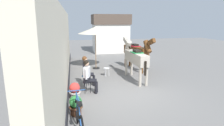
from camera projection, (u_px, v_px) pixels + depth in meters
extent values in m
plane|color=slate|center=(113.00, 74.00, 10.83)|extent=(40.00, 40.00, 0.00)
cube|color=beige|center=(63.00, 49.00, 8.54)|extent=(0.30, 14.00, 3.40)
cube|color=black|center=(65.00, 82.00, 8.87)|extent=(0.34, 14.00, 0.36)
cube|color=silver|center=(110.00, 38.00, 18.32)|extent=(3.20, 2.40, 2.60)
cube|color=brown|center=(110.00, 19.00, 17.94)|extent=(3.40, 2.60, 0.90)
cylinder|color=black|center=(87.00, 82.00, 7.96)|extent=(0.34, 0.34, 0.03)
cylinder|color=black|center=(91.00, 88.00, 8.00)|extent=(0.02, 0.02, 0.45)
cylinder|color=black|center=(86.00, 86.00, 8.14)|extent=(0.02, 0.02, 0.45)
cylinder|color=black|center=(85.00, 88.00, 7.90)|extent=(0.02, 0.02, 0.45)
cube|color=black|center=(87.00, 79.00, 7.94)|extent=(0.32, 0.38, 0.20)
cube|color=silver|center=(87.00, 72.00, 7.87)|extent=(0.31, 0.39, 0.44)
sphere|color=tan|center=(87.00, 63.00, 7.79)|extent=(0.20, 0.20, 0.20)
sphere|color=black|center=(86.00, 63.00, 7.79)|extent=(0.22, 0.22, 0.22)
cylinder|color=black|center=(92.00, 80.00, 8.01)|extent=(0.40, 0.24, 0.13)
cylinder|color=black|center=(97.00, 87.00, 8.05)|extent=(0.11, 0.11, 0.46)
cylinder|color=black|center=(91.00, 81.00, 7.85)|extent=(0.40, 0.24, 0.13)
cylinder|color=black|center=(96.00, 88.00, 7.90)|extent=(0.11, 0.11, 0.46)
cylinder|color=silver|center=(88.00, 72.00, 8.07)|extent=(0.09, 0.09, 0.42)
cylinder|color=silver|center=(86.00, 74.00, 7.68)|extent=(0.09, 0.09, 0.42)
cylinder|color=#194C99|center=(85.00, 76.00, 8.83)|extent=(0.34, 0.34, 0.03)
cylinder|color=black|center=(89.00, 81.00, 8.90)|extent=(0.02, 0.02, 0.45)
cylinder|color=black|center=(84.00, 80.00, 8.99)|extent=(0.02, 0.02, 0.45)
cylinder|color=black|center=(84.00, 82.00, 8.76)|extent=(0.02, 0.02, 0.45)
cube|color=black|center=(85.00, 73.00, 8.81)|extent=(0.26, 0.34, 0.20)
cube|color=black|center=(85.00, 67.00, 8.74)|extent=(0.24, 0.36, 0.44)
sphere|color=tan|center=(85.00, 59.00, 8.66)|extent=(0.20, 0.20, 0.20)
sphere|color=#593319|center=(84.00, 59.00, 8.65)|extent=(0.22, 0.22, 0.22)
cylinder|color=black|center=(90.00, 74.00, 8.92)|extent=(0.39, 0.16, 0.13)
cylinder|color=black|center=(94.00, 80.00, 9.01)|extent=(0.11, 0.11, 0.46)
cylinder|color=black|center=(90.00, 75.00, 8.76)|extent=(0.39, 0.16, 0.13)
cylinder|color=black|center=(94.00, 81.00, 8.85)|extent=(0.11, 0.11, 0.46)
cylinder|color=black|center=(86.00, 67.00, 8.94)|extent=(0.09, 0.09, 0.42)
cylinder|color=black|center=(86.00, 69.00, 8.56)|extent=(0.09, 0.09, 0.42)
cube|color=#B2A899|center=(136.00, 58.00, 9.51)|extent=(0.57, 2.22, 0.52)
cylinder|color=#B2A899|center=(126.00, 67.00, 10.55)|extent=(0.13, 0.13, 0.90)
cylinder|color=#B2A899|center=(132.00, 67.00, 10.62)|extent=(0.13, 0.13, 0.90)
cylinder|color=#B2A899|center=(140.00, 77.00, 8.72)|extent=(0.13, 0.13, 0.90)
cylinder|color=#B2A899|center=(147.00, 76.00, 8.79)|extent=(0.13, 0.13, 0.90)
cylinder|color=#B2A899|center=(128.00, 47.00, 10.56)|extent=(0.32, 0.65, 0.73)
cube|color=#B2A899|center=(126.00, 40.00, 10.81)|extent=(0.21, 0.54, 0.40)
cube|color=black|center=(128.00, 44.00, 10.51)|extent=(0.08, 0.63, 0.48)
cylinder|color=black|center=(145.00, 68.00, 8.49)|extent=(0.11, 0.11, 0.65)
cube|color=#197238|center=(137.00, 52.00, 9.35)|extent=(0.53, 0.63, 0.03)
cube|color=black|center=(137.00, 51.00, 9.34)|extent=(0.31, 0.46, 0.12)
cube|color=brown|center=(136.00, 51.00, 11.67)|extent=(0.94, 2.24, 0.52)
cylinder|color=brown|center=(147.00, 65.00, 11.02)|extent=(0.13, 0.13, 0.90)
cylinder|color=brown|center=(142.00, 66.00, 10.89)|extent=(0.13, 0.13, 0.90)
cylinder|color=brown|center=(130.00, 59.00, 12.74)|extent=(0.13, 0.13, 0.90)
cylinder|color=brown|center=(126.00, 60.00, 12.61)|extent=(0.13, 0.13, 0.90)
cylinder|color=brown|center=(148.00, 47.00, 10.52)|extent=(0.42, 0.68, 0.73)
cube|color=brown|center=(152.00, 42.00, 10.16)|extent=(0.30, 0.56, 0.40)
cube|color=black|center=(147.00, 44.00, 10.51)|extent=(0.19, 0.62, 0.48)
cylinder|color=black|center=(126.00, 52.00, 12.74)|extent=(0.12, 0.12, 0.65)
cube|color=red|center=(135.00, 46.00, 11.70)|extent=(0.63, 0.70, 0.03)
cube|color=black|center=(135.00, 45.00, 11.68)|extent=(0.38, 0.49, 0.12)
cylinder|color=brown|center=(76.00, 110.00, 6.15)|extent=(0.34, 0.34, 0.28)
cylinder|color=brown|center=(76.00, 107.00, 6.12)|extent=(0.43, 0.43, 0.04)
sphere|color=#2D7A38|center=(76.00, 102.00, 6.08)|extent=(0.40, 0.40, 0.40)
cylinder|color=beige|center=(75.00, 95.00, 7.41)|extent=(0.34, 0.34, 0.28)
cylinder|color=beige|center=(75.00, 92.00, 7.38)|extent=(0.43, 0.43, 0.04)
sphere|color=red|center=(75.00, 88.00, 7.35)|extent=(0.40, 0.40, 0.40)
torus|color=black|center=(77.00, 111.00, 5.66)|extent=(0.11, 0.71, 0.71)
cylinder|color=#235199|center=(78.00, 105.00, 5.32)|extent=(0.08, 0.50, 0.60)
cylinder|color=#235199|center=(80.00, 112.00, 4.95)|extent=(0.07, 0.36, 0.55)
cylinder|color=#235199|center=(78.00, 98.00, 5.11)|extent=(0.11, 0.80, 0.09)
cylinder|color=#235199|center=(80.00, 124.00, 4.92)|extent=(0.08, 0.53, 0.06)
cylinder|color=#235199|center=(77.00, 102.00, 5.57)|extent=(0.04, 0.09, 0.60)
cylinder|color=#235199|center=(76.00, 90.00, 5.47)|extent=(0.50, 0.07, 0.03)
cube|color=black|center=(80.00, 104.00, 4.74)|extent=(0.12, 0.21, 0.06)
cylinder|color=black|center=(96.00, 68.00, 12.10)|extent=(0.44, 0.44, 0.06)
cylinder|color=olive|center=(96.00, 51.00, 11.87)|extent=(0.04, 0.04, 2.20)
cone|color=beige|center=(95.00, 30.00, 11.59)|extent=(2.10, 2.10, 0.40)
cylinder|color=white|center=(107.00, 68.00, 10.36)|extent=(0.32, 0.32, 0.03)
cylinder|color=silver|center=(109.00, 72.00, 10.43)|extent=(0.02, 0.02, 0.43)
cylinder|color=silver|center=(105.00, 72.00, 10.50)|extent=(0.02, 0.02, 0.43)
cylinder|color=silver|center=(106.00, 73.00, 10.28)|extent=(0.02, 0.02, 0.43)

